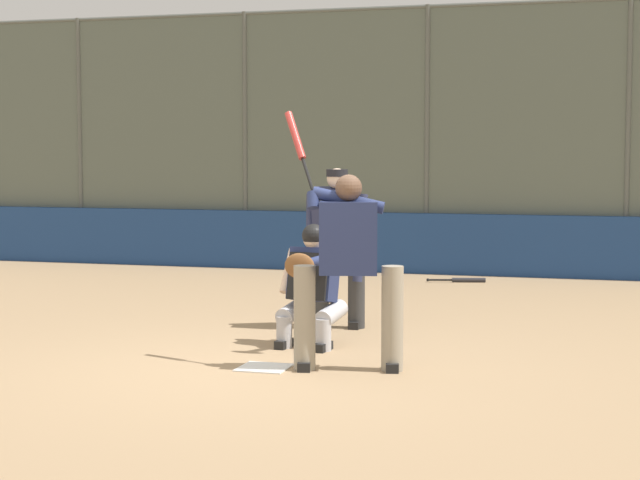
% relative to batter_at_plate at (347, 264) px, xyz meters
% --- Properties ---
extents(ground_plane, '(160.00, 160.00, 0.00)m').
position_rel_batter_at_plate_xyz_m(ground_plane, '(0.72, 0.13, -0.92)').
color(ground_plane, '#9E7F5B').
extents(home_plate_marker, '(0.43, 0.43, 0.01)m').
position_rel_batter_at_plate_xyz_m(home_plate_marker, '(0.72, 0.13, -0.92)').
color(home_plate_marker, white).
rests_on(home_plate_marker, ground_plane).
extents(backstop_fence, '(18.03, 0.08, 4.14)m').
position_rel_batter_at_plate_xyz_m(backstop_fence, '(0.72, -7.58, 1.23)').
color(backstop_fence, '#515651').
rests_on(backstop_fence, ground_plane).
extents(padding_wall, '(17.59, 0.18, 0.94)m').
position_rel_batter_at_plate_xyz_m(padding_wall, '(0.72, -7.48, -0.46)').
color(padding_wall, navy).
rests_on(padding_wall, ground_plane).
extents(bleachers_beyond, '(12.56, 2.50, 1.48)m').
position_rel_batter_at_plate_xyz_m(bleachers_beyond, '(0.17, -10.08, -0.44)').
color(bleachers_beyond, slate).
rests_on(bleachers_beyond, ground_plane).
extents(batter_at_plate, '(1.14, 0.56, 2.25)m').
position_rel_batter_at_plate_xyz_m(batter_at_plate, '(0.00, 0.00, 0.00)').
color(batter_at_plate, gray).
rests_on(batter_at_plate, ground_plane).
extents(catcher_behind_plate, '(0.64, 0.78, 1.19)m').
position_rel_batter_at_plate_xyz_m(catcher_behind_plate, '(0.63, -0.99, -0.31)').
color(catcher_behind_plate, '#B7B7BC').
rests_on(catcher_behind_plate, ground_plane).
extents(umpire_home, '(0.70, 0.42, 1.71)m').
position_rel_batter_at_plate_xyz_m(umpire_home, '(0.67, -2.13, -0.00)').
color(umpire_home, '#333333').
rests_on(umpire_home, ground_plane).
extents(spare_bat_near_backstop, '(0.84, 0.25, 0.07)m').
position_rel_batter_at_plate_xyz_m(spare_bat_near_backstop, '(-0.04, -6.52, -0.89)').
color(spare_bat_near_backstop, black).
rests_on(spare_bat_near_backstop, ground_plane).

